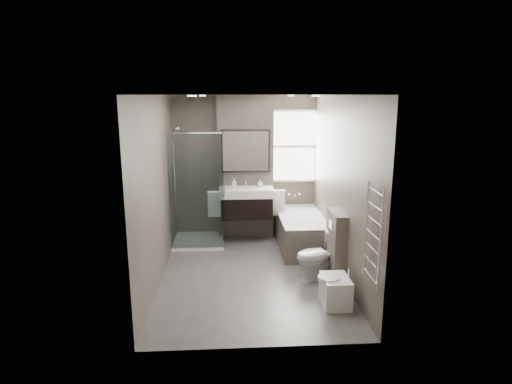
{
  "coord_description": "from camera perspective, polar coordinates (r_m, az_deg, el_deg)",
  "views": [
    {
      "loc": [
        -0.3,
        -5.92,
        2.6
      ],
      "look_at": [
        0.09,
        0.15,
        1.22
      ],
      "focal_mm": 30.0,
      "sensor_mm": 36.0,
      "label": 1
    }
  ],
  "objects": [
    {
      "name": "mirror_cabinet",
      "position": [
        7.6,
        -1.38,
        5.49
      ],
      "size": [
        0.86,
        0.08,
        0.76
      ],
      "color": "black",
      "rests_on": "vanity_pier"
    },
    {
      "name": "cistern_box",
      "position": [
        6.23,
        10.66,
        -7.1
      ],
      "size": [
        0.19,
        0.55,
        1.0
      ],
      "color": "#534A41",
      "rests_on": "ground"
    },
    {
      "name": "towel_right",
      "position": [
        7.61,
        2.94,
        -1.5
      ],
      "size": [
        0.24,
        0.06,
        0.44
      ],
      "primitive_type": "cube",
      "color": "silver",
      "rests_on": "vanity_pier"
    },
    {
      "name": "towel_radiator",
      "position": [
        4.82,
        15.35,
        -5.52
      ],
      "size": [
        0.03,
        0.49,
        1.1
      ],
      "color": "silver",
      "rests_on": "room"
    },
    {
      "name": "towel_left",
      "position": [
        7.56,
        -5.52,
        -1.62
      ],
      "size": [
        0.24,
        0.06,
        0.44
      ],
      "primitive_type": "cube",
      "color": "silver",
      "rests_on": "vanity_pier"
    },
    {
      "name": "toilet",
      "position": [
        6.27,
        8.36,
        -8.4
      ],
      "size": [
        0.76,
        0.58,
        0.69
      ],
      "primitive_type": "imported",
      "rotation": [
        0.0,
        0.0,
        -1.26
      ],
      "color": "white",
      "rests_on": "ground"
    },
    {
      "name": "vanity_pier",
      "position": [
        7.81,
        -1.41,
        3.24
      ],
      "size": [
        1.0,
        0.25,
        2.6
      ],
      "primitive_type": "cube",
      "color": "#534A41",
      "rests_on": "ground"
    },
    {
      "name": "bidet",
      "position": [
        5.61,
        10.5,
        -12.77
      ],
      "size": [
        0.4,
        0.46,
        0.48
      ],
      "color": "white",
      "rests_on": "ground"
    },
    {
      "name": "soap_bottle_b",
      "position": [
        7.64,
        0.5,
        1.22
      ],
      "size": [
        0.1,
        0.1,
        0.13
      ],
      "primitive_type": "imported",
      "color": "white",
      "rests_on": "vanity"
    },
    {
      "name": "soap_bottle_a",
      "position": [
        7.53,
        -2.95,
        1.19
      ],
      "size": [
        0.07,
        0.08,
        0.17
      ],
      "primitive_type": "imported",
      "color": "white",
      "rests_on": "vanity"
    },
    {
      "name": "vanity",
      "position": [
        7.58,
        -1.29,
        -1.37
      ],
      "size": [
        0.95,
        0.47,
        0.66
      ],
      "color": "black",
      "rests_on": "vanity_pier"
    },
    {
      "name": "window",
      "position": [
        7.94,
        5.08,
        6.09
      ],
      "size": [
        0.98,
        0.06,
        1.33
      ],
      "color": "white",
      "rests_on": "room"
    },
    {
      "name": "shower_enclosure",
      "position": [
        7.58,
        -6.95,
        -3.42
      ],
      "size": [
        0.9,
        0.9,
        2.0
      ],
      "color": "white",
      "rests_on": "ground"
    },
    {
      "name": "room",
      "position": [
        6.07,
        -0.75,
        0.46
      ],
      "size": [
        2.7,
        3.9,
        2.7
      ],
      "color": "#4F4C49",
      "rests_on": "ground"
    },
    {
      "name": "bathtub",
      "position": [
        7.48,
        5.96,
        -5.03
      ],
      "size": [
        0.75,
        1.6,
        0.57
      ],
      "color": "#534A41",
      "rests_on": "ground"
    }
  ]
}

